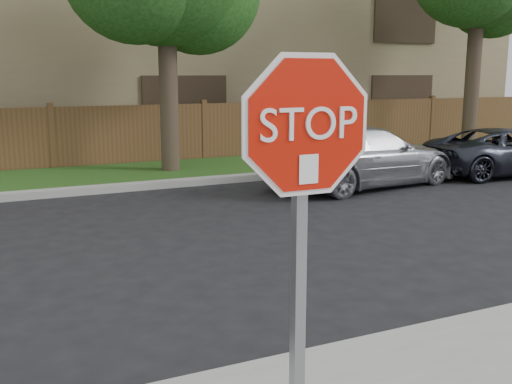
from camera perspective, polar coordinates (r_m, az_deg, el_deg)
ground at (r=5.07m, az=-2.26°, el=-17.12°), size 90.00×90.00×0.00m
far_curb at (r=12.60m, az=-16.90°, el=0.07°), size 70.00×0.30×0.15m
grass_strip at (r=14.21m, az=-17.90°, el=1.17°), size 70.00×3.00×0.12m
fence at (r=15.69m, az=-18.84°, el=4.75°), size 70.00×0.12×1.60m
apartment_building at (r=21.21m, az=-21.13°, el=13.52°), size 35.20×9.20×7.20m
stop_sign at (r=3.09m, az=4.59°, el=0.46°), size 1.01×0.13×2.55m
sedan_right at (r=13.11m, az=10.14°, el=3.38°), size 4.76×2.50×1.31m
sedan_far_right at (r=15.67m, az=22.94°, el=3.58°), size 4.27×2.42×1.12m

